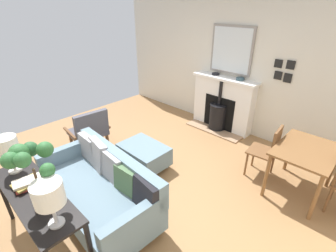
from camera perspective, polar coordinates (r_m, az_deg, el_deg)
The scene contains 17 objects.
ground_plane at distance 4.04m, azimuth -7.12°, elevation -11.43°, with size 5.17×5.90×0.01m, color olive.
wall_left at distance 5.29m, azimuth 14.62°, elevation 14.16°, with size 0.12×5.90×2.78m, color beige.
fireplace at distance 5.34m, azimuth 12.54°, elevation 4.65°, with size 0.57×1.41×1.14m.
mirror_over_mantel at distance 5.15m, azimuth 14.71°, elevation 16.92°, with size 0.04×0.90×0.93m.
mantel_bowl_near at distance 5.30m, azimuth 11.17°, elevation 11.99°, with size 0.16×0.16×0.04m.
mantel_bowl_far at distance 5.03m, azimuth 16.65°, elevation 10.64°, with size 0.16×0.16×0.05m.
sofa at distance 3.36m, azimuth -15.51°, elevation -13.81°, with size 0.96×1.86×0.81m.
ottoman at distance 4.08m, azimuth -5.67°, elevation -6.61°, with size 0.57×0.79×0.40m.
armchair_accent at distance 4.60m, azimuth -18.05°, elevation -0.74°, with size 0.73×0.64×0.84m.
console_table at distance 2.98m, azimuth -28.72°, elevation -15.08°, with size 0.42×1.46×0.74m.
table_lamp_near_end at distance 3.22m, azimuth -33.71°, elevation -4.02°, with size 0.23×0.23×0.45m.
table_lamp_far_end at distance 2.30m, azimuth -26.32°, elevation -14.37°, with size 0.25×0.25×0.45m.
potted_plant at distance 2.50m, azimuth -29.52°, elevation -8.42°, with size 0.42×0.47×0.68m.
book_stack at distance 3.04m, azimuth -30.33°, elevation -11.58°, with size 0.30×0.23×0.07m.
dining_table at distance 3.83m, azimuth 29.65°, elevation -6.08°, with size 0.95×0.72×0.74m.
dining_chair_near_fireplace at distance 4.00m, azimuth 22.64°, elevation -4.96°, with size 0.44×0.44×0.88m.
photo_gallery_row at distance 4.79m, azimuth 25.63°, elevation 11.68°, with size 0.02×0.34×0.38m.
Camera 1 is at (1.93, 2.52, 2.50)m, focal length 25.86 mm.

